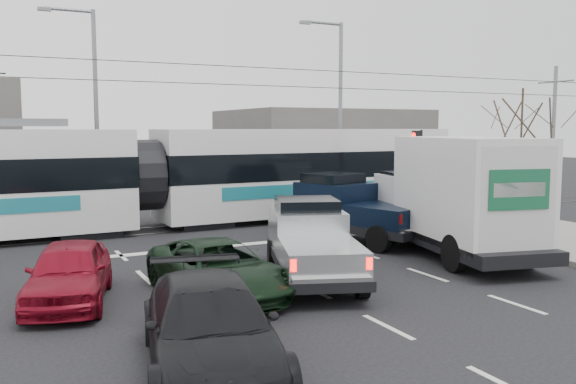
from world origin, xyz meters
name	(u,v)px	position (x,y,z in m)	size (l,w,h in m)	color
ground	(373,282)	(0.00, 0.00, 0.00)	(120.00, 120.00, 0.00)	black
rails	(229,225)	(0.00, 10.00, 0.01)	(60.00, 1.60, 0.03)	#33302D
building_right	(320,147)	(12.00, 24.00, 2.50)	(12.00, 10.00, 5.00)	slate
bare_tree	(521,129)	(7.60, 2.50, 3.79)	(2.40, 2.40, 5.00)	#47382B
traffic_signal	(418,156)	(6.47, 6.50, 2.74)	(0.44, 0.44, 3.60)	black
street_lamp_near	(337,102)	(7.31, 14.00, 5.11)	(2.38, 0.25, 9.00)	slate
street_lamp_far	(92,99)	(-4.19, 16.00, 5.11)	(2.38, 0.25, 9.00)	slate
catenary	(228,127)	(0.00, 10.00, 3.88)	(60.00, 0.20, 7.00)	black
tram	(143,177)	(-3.30, 10.31, 2.00)	(27.63, 3.78, 5.62)	silver
silver_pickup	(311,240)	(-1.15, 1.14, 0.97)	(3.52, 5.69, 1.96)	black
box_truck	(457,198)	(4.01, 1.54, 1.76)	(3.91, 7.47, 3.56)	black
navy_pickup	(348,208)	(2.49, 5.15, 1.11)	(3.42, 5.69, 2.26)	black
green_car	(218,269)	(-3.88, 0.53, 0.63)	(2.10, 4.55, 1.26)	black
red_car	(69,272)	(-6.99, 1.45, 0.68)	(1.61, 4.01, 1.37)	maroon
dark_car	(210,328)	(-5.48, -3.52, 0.71)	(2.00, 4.92, 1.43)	black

